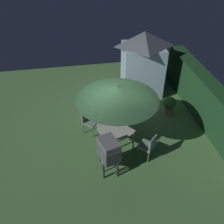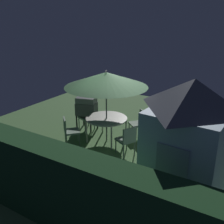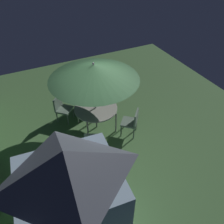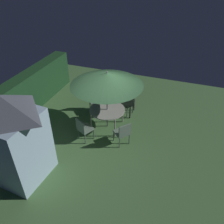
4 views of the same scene
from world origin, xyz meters
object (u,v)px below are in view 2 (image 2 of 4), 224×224
at_px(patio_table, 106,120).
at_px(chair_toward_hedge, 139,122).
at_px(bbq_grill, 87,107).
at_px(chair_near_shed, 69,130).
at_px(patio_umbrella, 106,79).
at_px(potted_plant_by_shed, 99,176).
at_px(garden_shed, 188,144).
at_px(chair_toward_house, 85,115).
at_px(chair_far_side, 127,139).

relative_size(patio_table, chair_toward_hedge, 1.48).
xyz_separation_m(patio_table, bbq_grill, (1.13, -0.46, 0.11)).
relative_size(patio_table, chair_near_shed, 1.48).
height_order(patio_umbrella, potted_plant_by_shed, patio_umbrella).
bearing_deg(potted_plant_by_shed, bbq_grill, -49.50).
bearing_deg(patio_table, patio_umbrella, 90.00).
height_order(patio_table, potted_plant_by_shed, patio_table).
height_order(garden_shed, potted_plant_by_shed, garden_shed).
height_order(patio_umbrella, bbq_grill, patio_umbrella).
xyz_separation_m(garden_shed, chair_toward_house, (4.24, -2.14, -0.88)).
bearing_deg(bbq_grill, chair_toward_house, 9.53).
xyz_separation_m(chair_far_side, potted_plant_by_shed, (-0.26, 1.85, -0.11)).
distance_m(chair_far_side, chair_toward_hedge, 1.40).
height_order(garden_shed, chair_near_shed, garden_shed).
bearing_deg(chair_near_shed, garden_shed, 168.17).
bearing_deg(patio_table, garden_shed, 151.03).
bearing_deg(garden_shed, bbq_grill, -27.24).
bearing_deg(chair_toward_hedge, chair_toward_house, 11.96).
bearing_deg(garden_shed, potted_plant_by_shed, 20.90).
distance_m(patio_table, patio_umbrella, 1.31).
relative_size(chair_toward_hedge, potted_plant_by_shed, 1.22).
xyz_separation_m(chair_toward_house, potted_plant_by_shed, (-2.48, 2.81, -0.11)).
xyz_separation_m(patio_table, chair_far_side, (-1.02, 0.51, -0.22)).
bearing_deg(chair_far_side, bbq_grill, -24.27).
relative_size(patio_umbrella, bbq_grill, 2.15).
relative_size(chair_near_shed, potted_plant_by_shed, 1.22).
height_order(chair_far_side, chair_toward_hedge, same).
bearing_deg(patio_umbrella, patio_table, -90.00).
height_order(patio_table, bbq_grill, bbq_grill).
xyz_separation_m(patio_table, potted_plant_by_shed, (-1.28, 2.36, -0.33)).
distance_m(bbq_grill, chair_toward_hedge, 1.96).
xyz_separation_m(bbq_grill, chair_toward_hedge, (-1.89, -0.40, -0.33)).
relative_size(patio_table, chair_far_side, 1.48).
relative_size(chair_near_shed, chair_toward_house, 1.00).
xyz_separation_m(patio_umbrella, chair_toward_hedge, (-0.76, -0.87, -1.53)).
xyz_separation_m(chair_near_shed, chair_toward_house, (0.36, -1.32, 0.00)).
relative_size(chair_near_shed, chair_toward_hedge, 1.00).
distance_m(garden_shed, potted_plant_by_shed, 2.13).
distance_m(bbq_grill, potted_plant_by_shed, 3.74).
xyz_separation_m(bbq_grill, chair_near_shed, (-0.29, 1.34, -0.33)).
height_order(patio_umbrella, chair_toward_house, patio_umbrella).
bearing_deg(chair_toward_hedge, chair_far_side, 100.65).
xyz_separation_m(chair_far_side, chair_toward_house, (2.22, -0.96, 0.00)).
distance_m(garden_shed, chair_near_shed, 4.07).
relative_size(patio_umbrella, chair_toward_hedge, 2.87).
distance_m(patio_table, chair_far_side, 1.16).
bearing_deg(chair_toward_house, patio_umbrella, 159.30).
bearing_deg(chair_far_side, potted_plant_by_shed, 97.96).
bearing_deg(garden_shed, chair_near_shed, -11.83).
distance_m(garden_shed, patio_umbrella, 3.54).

